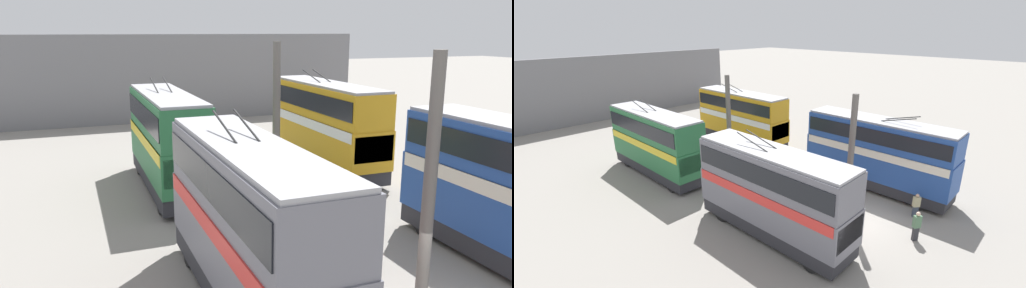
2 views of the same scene
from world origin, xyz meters
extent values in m
plane|color=gray|center=(0.00, 0.00, 0.00)|extent=(240.00, 240.00, 0.00)
cube|color=slate|center=(35.86, 0.00, 3.95)|extent=(0.50, 36.00, 7.91)
cylinder|color=#605B56|center=(1.28, 0.00, 3.87)|extent=(0.38, 0.38, 7.74)
cube|color=#333338|center=(1.28, 0.00, 0.04)|extent=(0.68, 0.68, 0.08)
cylinder|color=#605B56|center=(12.48, 0.00, 3.87)|extent=(0.38, 0.38, 7.74)
cube|color=#333338|center=(12.48, 0.00, 0.04)|extent=(0.68, 0.68, 0.08)
cylinder|color=black|center=(5.78, -5.86, 0.46)|extent=(0.92, 0.30, 0.92)
cylinder|color=black|center=(5.78, -3.76, 0.46)|extent=(0.92, 0.30, 0.92)
cylinder|color=black|center=(-1.93, -5.86, 0.46)|extent=(0.92, 0.30, 0.92)
cylinder|color=black|center=(-1.93, -3.76, 0.46)|extent=(0.92, 0.30, 0.92)
cube|color=#28282D|center=(1.83, -4.81, 0.63)|extent=(10.50, 2.45, 0.76)
cube|color=#234793|center=(1.83, -4.81, 2.14)|extent=(10.71, 2.50, 2.27)
cube|color=silver|center=(1.83, -4.81, 3.00)|extent=(10.39, 2.54, 0.55)
cube|color=#234793|center=(1.83, -4.81, 4.16)|extent=(10.61, 2.43, 1.77)
cube|color=black|center=(1.83, -4.81, 4.25)|extent=(10.29, 2.51, 0.97)
cube|color=#9E9EA3|center=(1.83, -4.81, 5.12)|extent=(10.50, 2.25, 0.14)
cube|color=black|center=(7.12, -4.81, 2.37)|extent=(0.12, 2.30, 1.45)
cylinder|color=#282828|center=(0.49, -5.16, 5.48)|extent=(2.35, 0.07, 0.65)
cylinder|color=#282828|center=(0.49, -4.46, 5.48)|extent=(2.35, 0.07, 0.65)
cylinder|color=black|center=(12.49, -5.86, 0.52)|extent=(1.04, 0.30, 1.04)
cylinder|color=black|center=(12.49, -3.76, 0.52)|extent=(1.04, 0.30, 1.04)
cylinder|color=black|center=(19.84, -5.86, 0.52)|extent=(1.04, 0.30, 1.04)
cylinder|color=black|center=(19.84, -3.76, 0.52)|extent=(1.04, 0.30, 1.04)
cube|color=#28282D|center=(16.27, -4.81, 0.68)|extent=(10.15, 2.45, 0.78)
cube|color=gold|center=(16.27, -4.81, 2.14)|extent=(10.35, 2.50, 2.14)
cube|color=white|center=(16.27, -4.81, 2.94)|extent=(10.04, 2.54, 0.55)
cube|color=gold|center=(16.27, -4.81, 4.16)|extent=(10.25, 2.43, 1.89)
cube|color=black|center=(16.27, -4.81, 4.25)|extent=(9.94, 2.51, 1.04)
cube|color=#9E9EA3|center=(16.27, -4.81, 5.17)|extent=(10.15, 2.25, 0.14)
cube|color=black|center=(11.15, -4.81, 2.36)|extent=(0.12, 2.30, 1.37)
cylinder|color=#282828|center=(17.56, -5.16, 5.53)|extent=(2.35, 0.07, 0.65)
cylinder|color=#282828|center=(17.56, -4.46, 5.53)|extent=(2.35, 0.07, 0.65)
cylinder|color=black|center=(-0.28, 3.76, 0.51)|extent=(1.02, 0.30, 1.02)
cylinder|color=black|center=(-0.28, 5.86, 0.51)|extent=(1.02, 0.30, 1.02)
cylinder|color=black|center=(6.52, 3.76, 0.51)|extent=(1.02, 0.30, 1.02)
cylinder|color=black|center=(6.52, 5.86, 0.51)|extent=(1.02, 0.30, 1.02)
cube|color=#28282D|center=(3.22, 4.81, 0.67)|extent=(9.61, 2.45, 0.78)
cube|color=slate|center=(3.22, 4.81, 2.06)|extent=(9.80, 2.50, 2.01)
cube|color=red|center=(3.22, 4.81, 2.79)|extent=(9.51, 2.54, 0.55)
cube|color=slate|center=(3.22, 4.81, 4.03)|extent=(9.71, 2.43, 1.93)
cube|color=black|center=(3.22, 4.81, 4.13)|extent=(9.41, 2.51, 1.06)
cube|color=#9E9EA3|center=(3.22, 4.81, 5.07)|extent=(9.61, 2.25, 0.14)
cube|color=black|center=(-1.62, 4.81, 2.27)|extent=(0.12, 2.30, 1.29)
cylinder|color=#282828|center=(4.44, 4.46, 5.43)|extent=(2.35, 0.07, 0.65)
cylinder|color=#282828|center=(4.44, 5.16, 5.43)|extent=(2.35, 0.07, 0.65)
cylinder|color=black|center=(12.09, 3.76, 0.48)|extent=(0.95, 0.30, 0.95)
cylinder|color=black|center=(12.09, 5.86, 0.48)|extent=(0.95, 0.30, 0.95)
cylinder|color=black|center=(19.06, 3.76, 0.48)|extent=(0.95, 0.30, 0.95)
cylinder|color=black|center=(19.06, 5.86, 0.48)|extent=(0.95, 0.30, 0.95)
cube|color=#28282D|center=(15.67, 4.81, 0.64)|extent=(9.77, 2.45, 0.76)
cube|color=#286B3D|center=(15.67, 4.81, 2.03)|extent=(9.97, 2.50, 2.01)
cube|color=yellow|center=(15.67, 4.81, 2.76)|extent=(9.67, 2.54, 0.55)
cube|color=#286B3D|center=(15.67, 4.81, 4.01)|extent=(9.87, 2.43, 1.94)
cube|color=black|center=(15.67, 4.81, 4.11)|extent=(9.57, 2.51, 1.07)
cube|color=#9E9EA3|center=(15.67, 4.81, 5.05)|extent=(9.77, 2.25, 0.14)
cube|color=black|center=(10.75, 4.81, 2.23)|extent=(0.12, 2.30, 1.29)
cylinder|color=#282828|center=(16.92, 4.46, 5.41)|extent=(2.35, 0.07, 0.65)
cylinder|color=#282828|center=(16.92, 5.16, 5.41)|extent=(2.35, 0.07, 0.65)
cube|color=#2D2D33|center=(5.27, 2.35, 0.36)|extent=(0.31, 0.36, 0.72)
cube|color=#4C7051|center=(5.27, 2.35, 1.03)|extent=(0.40, 0.48, 0.62)
sphere|color=#A37A5B|center=(5.27, 2.35, 1.44)|extent=(0.20, 0.20, 0.20)
cube|color=#384251|center=(-2.04, -2.63, 0.37)|extent=(0.34, 0.36, 0.75)
cube|color=tan|center=(-2.04, -2.63, 1.07)|extent=(0.45, 0.48, 0.65)
sphere|color=tan|center=(-2.04, -2.63, 1.50)|extent=(0.21, 0.21, 0.21)
cube|color=#2D2D33|center=(-2.99, -0.18, 0.41)|extent=(0.33, 0.36, 0.83)
cube|color=#4C7051|center=(-2.99, -0.18, 1.18)|extent=(0.43, 0.48, 0.72)
sphere|color=beige|center=(-2.99, -0.18, 1.66)|extent=(0.23, 0.23, 0.23)
cube|color=#2D2D33|center=(4.33, -0.22, 0.40)|extent=(0.27, 0.34, 0.81)
cube|color=beige|center=(4.33, -0.22, 1.16)|extent=(0.34, 0.47, 0.70)
sphere|color=beige|center=(4.33, -0.22, 1.62)|extent=(0.23, 0.23, 0.23)
cylinder|color=#424C56|center=(10.13, -2.43, 0.44)|extent=(0.59, 0.59, 0.88)
cylinder|color=#424C56|center=(10.13, -2.43, 0.44)|extent=(0.62, 0.62, 0.04)
camera|label=1|loc=(-9.71, 9.52, 8.25)|focal=35.00mm
camera|label=2|loc=(-8.20, 17.29, 11.42)|focal=24.00mm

